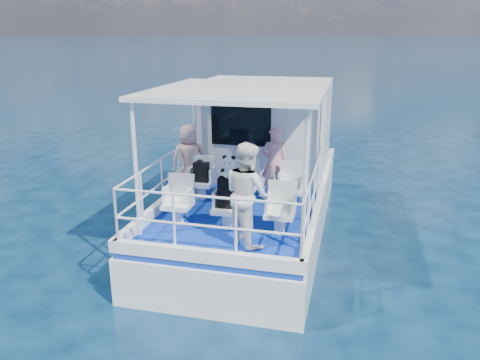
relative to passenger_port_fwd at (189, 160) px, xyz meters
name	(u,v)px	position (x,y,z in m)	size (l,w,h in m)	color
ground	(242,248)	(1.25, -0.50, -1.63)	(2000.00, 2000.00, 0.00)	#071C34
hull	(253,229)	(1.25, 0.50, -1.63)	(3.00, 7.00, 1.60)	white
deck	(253,192)	(1.25, 0.50, -0.78)	(2.90, 6.90, 0.10)	navy
cabin	(266,128)	(1.25, 1.80, 0.37)	(2.85, 2.00, 2.20)	white
canopy	(240,91)	(1.25, -0.70, 1.51)	(3.00, 3.20, 0.08)	white
canopy_posts	(239,154)	(1.25, -0.75, 0.37)	(2.77, 2.97, 2.20)	white
railings	(235,191)	(1.25, -1.07, -0.23)	(2.84, 3.59, 1.00)	white
seat_port_fwd	(201,190)	(0.35, -0.30, -0.54)	(0.48, 0.46, 0.38)	white
seat_center_fwd	(245,194)	(1.25, -0.30, -0.54)	(0.48, 0.46, 0.38)	white
seat_stbd_fwd	(290,197)	(2.15, -0.30, -0.54)	(0.48, 0.46, 0.38)	white
seat_port_aft	(178,213)	(0.35, -1.60, -0.54)	(0.48, 0.46, 0.38)	white
seat_center_aft	(228,218)	(1.25, -1.60, -0.54)	(0.48, 0.46, 0.38)	white
seat_stbd_aft	(280,222)	(2.15, -1.60, -0.54)	(0.48, 0.46, 0.38)	white
passenger_port_fwd	(189,160)	(0.00, 0.00, 0.00)	(0.54, 0.39, 1.46)	#F0AB9B
passenger_stbd_fwd	(274,163)	(1.76, 0.10, 0.01)	(0.54, 0.35, 1.47)	pink
passenger_stbd_aft	(247,194)	(1.70, -2.08, 0.09)	(0.80, 0.62, 1.64)	white
backpack_port	(201,172)	(0.36, -0.32, -0.15)	(0.30, 0.17, 0.39)	black
backpack_center	(229,193)	(1.27, -1.59, -0.09)	(0.35, 0.20, 0.52)	black
compact_camera	(200,161)	(0.34, -0.33, 0.07)	(0.10, 0.06, 0.06)	black
panda	(229,167)	(1.28, -1.60, 0.37)	(0.25, 0.21, 0.39)	white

